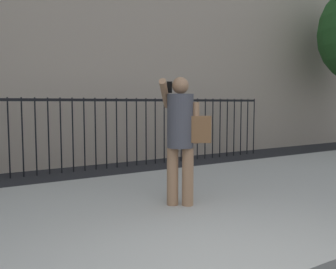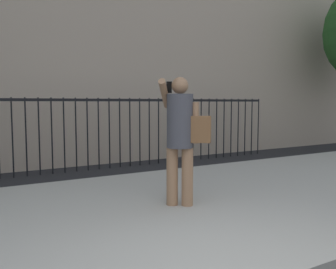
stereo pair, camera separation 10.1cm
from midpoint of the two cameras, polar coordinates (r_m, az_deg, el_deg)
name	(u,v)px [view 2 (the right image)]	position (r m, az deg, el deg)	size (l,w,h in m)	color
sidewalk	(116,219)	(4.63, -7.50, -12.92)	(28.00, 4.40, 0.15)	#9E9B93
iron_fence	(45,126)	(7.96, -18.19, 1.33)	(12.03, 0.04, 1.60)	black
pedestrian_on_phone	(182,132)	(4.74, 2.79, 0.45)	(0.70, 0.66, 1.67)	#936B4C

